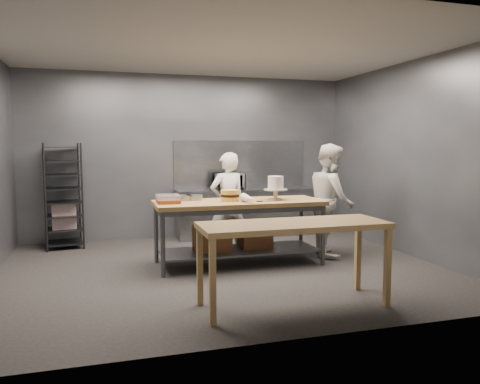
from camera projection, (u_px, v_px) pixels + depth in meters
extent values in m
plane|color=black|center=(223.00, 268.00, 6.51)|extent=(6.00, 6.00, 0.00)
cube|color=#4C4F54|center=(189.00, 157.00, 8.74)|extent=(6.00, 0.04, 3.00)
cube|color=olive|center=(239.00, 203.00, 6.68)|extent=(2.40, 0.90, 0.06)
cube|color=#47494C|center=(239.00, 250.00, 6.75)|extent=(2.25, 0.75, 0.03)
cylinder|color=#47494C|center=(163.00, 245.00, 6.03)|extent=(0.06, 0.06, 0.86)
cylinder|color=#47494C|center=(156.00, 234.00, 6.78)|extent=(0.06, 0.06, 0.86)
cylinder|color=#47494C|center=(323.00, 235.00, 6.67)|extent=(0.06, 0.06, 0.86)
cylinder|color=#47494C|center=(301.00, 226.00, 7.42)|extent=(0.06, 0.06, 0.86)
cube|color=brown|center=(212.00, 239.00, 6.64)|extent=(0.50, 0.40, 0.35)
cube|color=brown|center=(255.00, 237.00, 6.89)|extent=(0.45, 0.38, 0.30)
cube|color=#9A7040|center=(294.00, 225.00, 4.92)|extent=(2.00, 0.70, 0.06)
cube|color=#9A7040|center=(213.00, 282.00, 4.41)|extent=(0.06, 0.06, 0.84)
cube|color=#9A7040|center=(200.00, 267.00, 4.98)|extent=(0.06, 0.06, 0.84)
cube|color=#9A7040|center=(387.00, 267.00, 4.95)|extent=(0.06, 0.06, 0.84)
cube|color=#9A7040|center=(358.00, 255.00, 5.52)|extent=(0.06, 0.06, 0.84)
cube|color=slate|center=(245.00, 190.00, 8.78)|extent=(2.60, 0.60, 0.04)
cube|color=slate|center=(245.00, 213.00, 8.83)|extent=(2.56, 0.56, 0.86)
cube|color=slate|center=(241.00, 164.00, 9.02)|extent=(2.60, 0.02, 0.90)
cube|color=black|center=(63.00, 195.00, 7.80)|extent=(0.67, 0.72, 1.75)
cube|color=silver|center=(64.00, 215.00, 7.83)|extent=(0.41, 0.28, 0.45)
imported|color=white|center=(228.00, 203.00, 7.37)|extent=(0.65, 0.49, 1.60)
imported|color=silver|center=(331.00, 200.00, 7.27)|extent=(0.88, 1.00, 1.73)
imported|color=black|center=(229.00, 181.00, 8.67)|extent=(0.54, 0.37, 0.30)
cylinder|color=#BBB196|center=(275.00, 199.00, 6.79)|extent=(0.20, 0.20, 0.02)
cylinder|color=#BBB196|center=(276.00, 194.00, 6.78)|extent=(0.06, 0.06, 0.12)
cylinder|color=#BBB196|center=(276.00, 190.00, 6.78)|extent=(0.34, 0.34, 0.02)
cylinder|color=silver|center=(276.00, 183.00, 6.77)|extent=(0.22, 0.22, 0.19)
cylinder|color=gold|center=(230.00, 199.00, 6.63)|extent=(0.26, 0.26, 0.06)
cylinder|color=black|center=(230.00, 195.00, 6.63)|extent=(0.26, 0.26, 0.04)
cylinder|color=gold|center=(230.00, 192.00, 6.62)|extent=(0.26, 0.26, 0.06)
cylinder|color=gray|center=(184.00, 198.00, 6.71)|extent=(0.25, 0.25, 0.07)
cylinder|color=gray|center=(194.00, 198.00, 6.74)|extent=(0.24, 0.24, 0.07)
cone|color=silver|center=(249.00, 199.00, 6.41)|extent=(0.17, 0.39, 0.12)
cube|color=slate|center=(272.00, 201.00, 6.59)|extent=(0.28, 0.02, 0.00)
cube|color=black|center=(260.00, 201.00, 6.54)|extent=(0.09, 0.02, 0.02)
cube|color=#A45320|center=(169.00, 202.00, 6.34)|extent=(0.30, 0.20, 0.05)
cube|color=silver|center=(169.00, 198.00, 6.33)|extent=(0.31, 0.21, 0.06)
cube|color=#A45320|center=(167.00, 200.00, 6.51)|extent=(0.30, 0.20, 0.05)
cube|color=silver|center=(167.00, 196.00, 6.51)|extent=(0.31, 0.21, 0.06)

